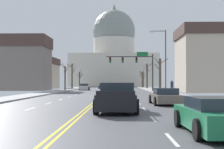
% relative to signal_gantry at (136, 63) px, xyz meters
% --- Properties ---
extents(ground, '(20.00, 180.00, 0.20)m').
position_rel_signal_gantry_xyz_m(ground, '(-4.75, -16.23, -4.85)').
color(ground, '#4B4B50').
extents(signal_gantry, '(7.91, 0.41, 6.57)m').
position_rel_signal_gantry_xyz_m(signal_gantry, '(0.00, 0.00, 0.00)').
color(signal_gantry, '#28282D').
rests_on(signal_gantry, ground).
extents(street_lamp_right, '(2.24, 0.24, 8.50)m').
position_rel_signal_gantry_xyz_m(street_lamp_right, '(3.18, -11.23, 0.26)').
color(street_lamp_right, '#333338').
rests_on(street_lamp_right, ground).
extents(capitol_building, '(30.91, 20.50, 30.34)m').
position_rel_signal_gantry_xyz_m(capitol_building, '(-4.75, 64.05, 6.19)').
color(capitol_building, beige).
rests_on(capitol_building, ground).
extents(sedan_near_00, '(2.09, 4.74, 1.18)m').
position_rel_signal_gantry_xyz_m(sedan_near_00, '(-2.85, -3.83, -4.31)').
color(sedan_near_00, silver).
rests_on(sedan_near_00, ground).
extents(sedan_near_01, '(2.17, 4.64, 1.23)m').
position_rel_signal_gantry_xyz_m(sedan_near_01, '(-3.19, -10.35, -4.29)').
color(sedan_near_01, silver).
rests_on(sedan_near_01, ground).
extents(sedan_near_02, '(2.13, 4.57, 1.19)m').
position_rel_signal_gantry_xyz_m(sedan_near_02, '(-3.14, -17.61, -4.32)').
color(sedan_near_02, silver).
rests_on(sedan_near_02, ground).
extents(sedan_near_03, '(2.05, 4.66, 1.20)m').
position_rel_signal_gantry_xyz_m(sedan_near_03, '(-2.94, -23.50, -4.30)').
color(sedan_near_03, silver).
rests_on(sedan_near_03, ground).
extents(sedan_near_04, '(2.10, 4.62, 1.21)m').
position_rel_signal_gantry_xyz_m(sedan_near_04, '(0.60, -31.01, -4.31)').
color(sedan_near_04, '#6B6056').
rests_on(sedan_near_04, ground).
extents(pickup_truck_near_05, '(2.40, 5.50, 1.61)m').
position_rel_signal_gantry_xyz_m(pickup_truck_near_05, '(-2.89, -36.75, -4.14)').
color(pickup_truck_near_05, black).
rests_on(pickup_truck_near_05, ground).
extents(sedan_near_06, '(2.13, 4.63, 1.18)m').
position_rel_signal_gantry_xyz_m(sedan_near_06, '(0.36, -44.40, -4.30)').
color(sedan_near_06, '#1E7247').
rests_on(sedan_near_06, ground).
extents(sedan_oncoming_00, '(2.05, 4.59, 1.29)m').
position_rel_signal_gantry_xyz_m(sedan_oncoming_00, '(-9.71, 9.44, -4.27)').
color(sedan_oncoming_00, silver).
rests_on(sedan_oncoming_00, ground).
extents(sedan_oncoming_01, '(2.03, 4.39, 1.21)m').
position_rel_signal_gantry_xyz_m(sedan_oncoming_01, '(-6.66, 21.84, -4.31)').
color(sedan_oncoming_01, navy).
rests_on(sedan_oncoming_01, ground).
extents(flank_building_00, '(10.46, 8.97, 7.38)m').
position_rel_signal_gantry_xyz_m(flank_building_00, '(-23.22, 24.33, -1.13)').
color(flank_building_00, '#B2A38E').
rests_on(flank_building_00, ground).
extents(flank_building_01, '(11.18, 8.12, 10.34)m').
position_rel_signal_gantry_xyz_m(flank_building_01, '(-21.83, 6.76, 0.37)').
color(flank_building_01, slate).
rests_on(flank_building_01, ground).
extents(flank_building_02, '(13.49, 10.14, 10.43)m').
position_rel_signal_gantry_xyz_m(flank_building_02, '(13.48, -2.36, 0.40)').
color(flank_building_02, '#B2A38E').
rests_on(flank_building_02, ground).
extents(bare_tree_00, '(2.55, 1.66, 6.20)m').
position_rel_signal_gantry_xyz_m(bare_tree_00, '(3.85, 22.67, -1.64)').
color(bare_tree_00, '#423328').
rests_on(bare_tree_00, ground).
extents(bare_tree_01, '(1.85, 2.05, 5.07)m').
position_rel_signal_gantry_xyz_m(bare_tree_01, '(-13.29, 30.89, -2.45)').
color(bare_tree_01, '#423328').
rests_on(bare_tree_01, ground).
extents(bare_tree_02, '(1.97, 2.10, 5.30)m').
position_rel_signal_gantry_xyz_m(bare_tree_02, '(3.54, -4.48, -2.05)').
color(bare_tree_02, '#4C3D2D').
rests_on(bare_tree_02, ground).
extents(bare_tree_03, '(1.72, 2.67, 5.11)m').
position_rel_signal_gantry_xyz_m(bare_tree_03, '(-12.86, 5.15, -2.19)').
color(bare_tree_03, brown).
rests_on(bare_tree_03, ground).
extents(bare_tree_04, '(1.15, 1.62, 4.47)m').
position_rel_signal_gantry_xyz_m(bare_tree_04, '(3.26, 32.04, -2.40)').
color(bare_tree_04, brown).
rests_on(bare_tree_04, ground).
extents(bare_tree_05, '(2.36, 1.68, 5.97)m').
position_rel_signal_gantry_xyz_m(bare_tree_05, '(-13.59, 19.12, -1.72)').
color(bare_tree_05, brown).
rests_on(bare_tree_05, ground).
extents(bare_tree_06, '(1.98, 1.95, 5.25)m').
position_rel_signal_gantry_xyz_m(bare_tree_06, '(3.95, 37.11, -2.47)').
color(bare_tree_06, brown).
rests_on(bare_tree_06, ground).
extents(pedestrian_00, '(0.35, 0.34, 1.77)m').
position_rel_signal_gantry_xyz_m(pedestrian_00, '(3.41, -16.70, -3.74)').
color(pedestrian_00, black).
rests_on(pedestrian_00, ground).
extents(bicycle_parked, '(0.12, 1.77, 0.85)m').
position_rel_signal_gantry_xyz_m(bicycle_parked, '(2.77, -15.04, -4.38)').
color(bicycle_parked, black).
rests_on(bicycle_parked, ground).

